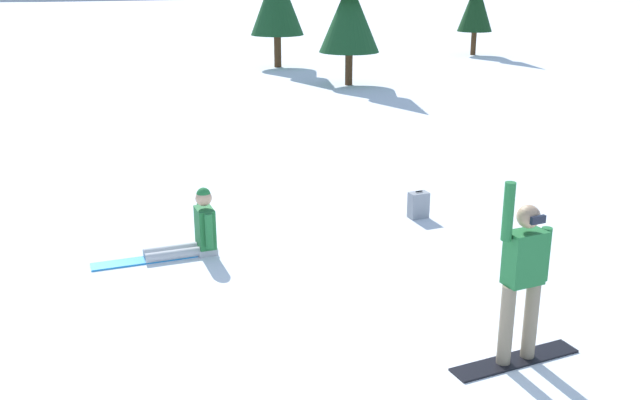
% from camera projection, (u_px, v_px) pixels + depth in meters
% --- Properties ---
extents(ground_plane, '(800.00, 800.00, 0.00)m').
position_uv_depth(ground_plane, '(254.00, 374.00, 7.54)').
color(ground_plane, white).
extents(snowboarder_foreground, '(1.54, 0.60, 2.04)m').
position_uv_depth(snowboarder_foreground, '(523.00, 279.00, 7.47)').
color(snowboarder_foreground, black).
rests_on(snowboarder_foreground, ground_plane).
extents(snowboarder_midground, '(1.81, 0.71, 1.00)m').
position_uv_depth(snowboarder_midground, '(194.00, 232.00, 10.55)').
color(snowboarder_midground, '#B7B7BC').
rests_on(snowboarder_midground, ground_plane).
extents(backpack_grey, '(0.35, 0.31, 0.47)m').
position_uv_depth(backpack_grey, '(418.00, 205.00, 12.14)').
color(backpack_grey, gray).
rests_on(backpack_grey, ground_plane).
extents(pine_tree_short, '(2.10, 2.10, 5.21)m').
position_uv_depth(pine_tree_short, '(350.00, 2.00, 24.78)').
color(pine_tree_short, '#472D19').
rests_on(pine_tree_short, ground_plane).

